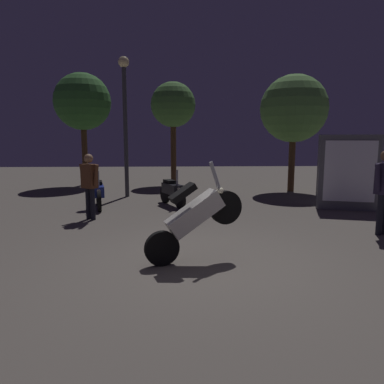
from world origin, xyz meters
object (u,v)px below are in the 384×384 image
object	(u,v)px
motorcycle_white_foreground	(194,217)
person_rider_beside	(89,181)
streetlamp_near	(125,108)
motorcycle_blue_parked_left	(98,193)
motorcycle_black_parked_right	(172,191)
kiosk_billboard	(348,172)

from	to	relation	value
motorcycle_white_foreground	person_rider_beside	size ratio (longest dim) A/B	1.01
streetlamp_near	motorcycle_blue_parked_left	bearing A→B (deg)	-105.13
motorcycle_black_parked_right	motorcycle_white_foreground	bearing A→B (deg)	-19.93
person_rider_beside	streetlamp_near	world-z (taller)	streetlamp_near
motorcycle_white_foreground	motorcycle_black_parked_right	world-z (taller)	motorcycle_white_foreground
person_rider_beside	streetlamp_near	size ratio (longest dim) A/B	0.35
motorcycle_white_foreground	person_rider_beside	world-z (taller)	motorcycle_white_foreground
motorcycle_white_foreground	motorcycle_blue_parked_left	distance (m)	5.34
person_rider_beside	motorcycle_blue_parked_left	bearing A→B (deg)	40.60
motorcycle_black_parked_right	kiosk_billboard	world-z (taller)	kiosk_billboard
person_rider_beside	motorcycle_white_foreground	bearing A→B (deg)	-106.96
motorcycle_black_parked_right	streetlamp_near	size ratio (longest dim) A/B	0.33
motorcycle_black_parked_right	person_rider_beside	size ratio (longest dim) A/B	0.95
motorcycle_white_foreground	streetlamp_near	world-z (taller)	streetlamp_near
motorcycle_black_parked_right	kiosk_billboard	xyz separation A→B (m)	(4.96, -0.68, 0.61)
motorcycle_blue_parked_left	motorcycle_black_parked_right	xyz separation A→B (m)	(2.13, 0.23, 0.00)
motorcycle_white_foreground	person_rider_beside	xyz separation A→B (m)	(-2.42, 3.17, 0.22)
motorcycle_blue_parked_left	motorcycle_black_parked_right	world-z (taller)	same
motorcycle_blue_parked_left	streetlamp_near	world-z (taller)	streetlamp_near
motorcycle_black_parked_right	kiosk_billboard	distance (m)	5.05
kiosk_billboard	motorcycle_black_parked_right	bearing A→B (deg)	7.71
motorcycle_blue_parked_left	kiosk_billboard	size ratio (longest dim) A/B	0.78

